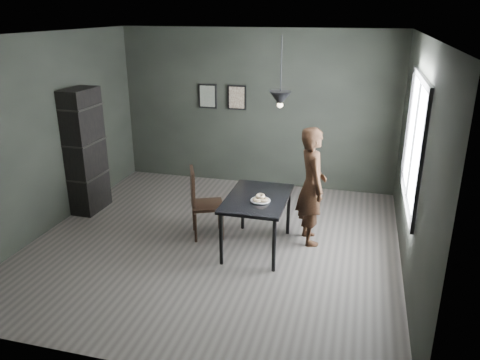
% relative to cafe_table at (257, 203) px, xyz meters
% --- Properties ---
extents(ground, '(5.00, 5.00, 0.00)m').
position_rel_cafe_table_xyz_m(ground, '(-0.60, 0.00, -0.67)').
color(ground, '#3A3532').
rests_on(ground, ground).
extents(back_wall, '(5.00, 0.10, 2.80)m').
position_rel_cafe_table_xyz_m(back_wall, '(-0.60, 2.50, 0.73)').
color(back_wall, black).
rests_on(back_wall, ground).
extents(ceiling, '(5.00, 5.00, 0.02)m').
position_rel_cafe_table_xyz_m(ceiling, '(-0.60, 0.00, 2.13)').
color(ceiling, silver).
rests_on(ceiling, ground).
extents(window_assembly, '(0.04, 1.96, 1.56)m').
position_rel_cafe_table_xyz_m(window_assembly, '(1.87, 0.20, 0.93)').
color(window_assembly, white).
rests_on(window_assembly, ground).
extents(cafe_table, '(0.80, 1.20, 0.75)m').
position_rel_cafe_table_xyz_m(cafe_table, '(0.00, 0.00, 0.00)').
color(cafe_table, black).
rests_on(cafe_table, ground).
extents(white_plate, '(0.23, 0.23, 0.01)m').
position_rel_cafe_table_xyz_m(white_plate, '(0.07, -0.13, 0.08)').
color(white_plate, white).
rests_on(white_plate, cafe_table).
extents(donut_pile, '(0.20, 0.20, 0.09)m').
position_rel_cafe_table_xyz_m(donut_pile, '(0.07, -0.13, 0.12)').
color(donut_pile, beige).
rests_on(donut_pile, white_plate).
extents(woman, '(0.58, 0.70, 1.65)m').
position_rel_cafe_table_xyz_m(woman, '(0.67, 0.40, 0.15)').
color(woman, black).
rests_on(woman, ground).
extents(wood_chair, '(0.58, 0.58, 1.01)m').
position_rel_cafe_table_xyz_m(wood_chair, '(-0.85, 0.16, -0.09)').
color(wood_chair, black).
rests_on(wood_chair, ground).
extents(shelf_unit, '(0.38, 0.66, 1.97)m').
position_rel_cafe_table_xyz_m(shelf_unit, '(-2.92, 0.60, 0.31)').
color(shelf_unit, black).
rests_on(shelf_unit, ground).
extents(pendant_lamp, '(0.28, 0.28, 0.86)m').
position_rel_cafe_table_xyz_m(pendant_lamp, '(0.25, 0.10, 1.38)').
color(pendant_lamp, black).
rests_on(pendant_lamp, ground).
extents(framed_print_left, '(0.34, 0.04, 0.44)m').
position_rel_cafe_table_xyz_m(framed_print_left, '(-1.50, 2.47, 0.93)').
color(framed_print_left, black).
rests_on(framed_print_left, ground).
extents(framed_print_right, '(0.34, 0.04, 0.44)m').
position_rel_cafe_table_xyz_m(framed_print_right, '(-0.95, 2.47, 0.93)').
color(framed_print_right, black).
rests_on(framed_print_right, ground).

